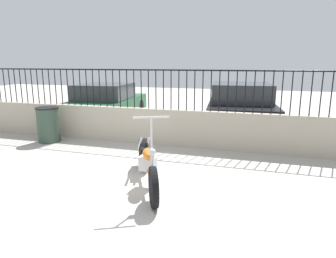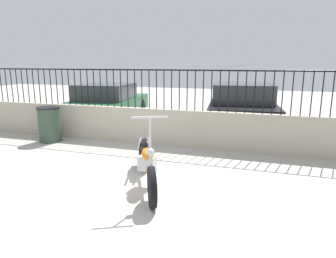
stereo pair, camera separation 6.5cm
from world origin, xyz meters
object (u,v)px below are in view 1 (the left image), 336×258
car_green (106,102)px  car_black (240,107)px  trash_bin (48,124)px  motorcycle_orange (147,162)px

car_green → car_black: 4.66m
trash_bin → car_black: size_ratio=0.21×
motorcycle_orange → car_green: (-3.41, 4.88, 0.30)m
trash_bin → car_black: bearing=32.8°
motorcycle_orange → trash_bin: size_ratio=2.28×
trash_bin → car_green: (0.05, 3.06, 0.21)m
car_green → car_black: (4.66, -0.03, 0.05)m
motorcycle_orange → trash_bin: (-3.46, 1.82, 0.09)m
motorcycle_orange → car_black: bearing=139.0°
trash_bin → car_black: 5.61m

